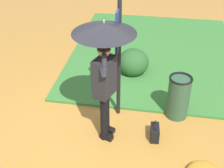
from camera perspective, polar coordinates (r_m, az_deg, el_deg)
ground_plane at (r=5.39m, az=-3.42°, el=-10.13°), size 18.00×18.00×0.00m
grass_verge at (r=7.98m, az=7.51°, el=5.73°), size 4.80×4.00×0.05m
person_with_umbrella at (r=4.63m, az=-1.42°, el=5.72°), size 0.96×0.96×2.04m
info_sign_post at (r=5.15m, az=1.21°, el=7.41°), size 0.44×0.07×2.30m
handbag at (r=5.37m, az=7.83°, el=-8.75°), size 0.31×0.17×0.37m
trash_bin at (r=5.74m, az=12.06°, el=-2.31°), size 0.42×0.42×0.83m
shrub_cluster at (r=6.96m, az=4.11°, el=3.99°), size 0.75×0.68×0.61m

